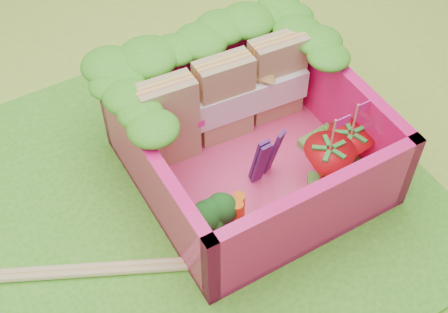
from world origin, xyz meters
TOP-DOWN VIEW (x-y plane):
  - ground at (0.00, 0.00)m, footprint 14.00×14.00m
  - placemat at (0.00, 0.00)m, footprint 2.60×2.60m
  - bento_floor at (0.37, -0.03)m, footprint 1.30×1.30m
  - bento_box at (0.37, -0.03)m, footprint 1.30×1.30m
  - lettuce_ruffle at (0.37, 0.45)m, footprint 1.43×0.83m
  - sandwich_stack at (0.37, 0.29)m, footprint 1.08×0.26m
  - broccoli at (-0.07, -0.33)m, footprint 0.30×0.30m
  - carrot_sticks at (0.08, -0.36)m, footprint 0.11×0.12m
  - purple_wedges at (0.38, -0.15)m, footprint 0.18×0.07m
  - strawberry_left at (0.68, -0.35)m, footprint 0.29×0.29m
  - strawberry_right at (0.86, -0.30)m, footprint 0.27×0.27m
  - snap_peas at (0.76, -0.25)m, footprint 0.59×0.57m
  - chopsticks at (-1.08, -0.02)m, footprint 1.94×0.96m

SIDE VIEW (x-z plane):
  - ground at x=0.00m, z-range 0.00..0.00m
  - placemat at x=0.00m, z-range 0.00..0.03m
  - chopsticks at x=-1.08m, z-range 0.03..0.07m
  - bento_floor at x=0.37m, z-range 0.03..0.08m
  - snap_peas at x=0.76m, z-range 0.08..0.13m
  - carrot_sticks at x=0.08m, z-range 0.07..0.33m
  - strawberry_right at x=0.86m, z-range -0.03..0.48m
  - strawberry_left at x=0.68m, z-range -0.04..0.50m
  - broccoli at x=-0.07m, z-range 0.13..0.39m
  - purple_wedges at x=0.38m, z-range 0.08..0.46m
  - bento_box at x=0.37m, z-range 0.03..0.58m
  - sandwich_stack at x=0.37m, z-range 0.07..0.66m
  - lettuce_ruffle at x=0.37m, z-range 0.58..0.69m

